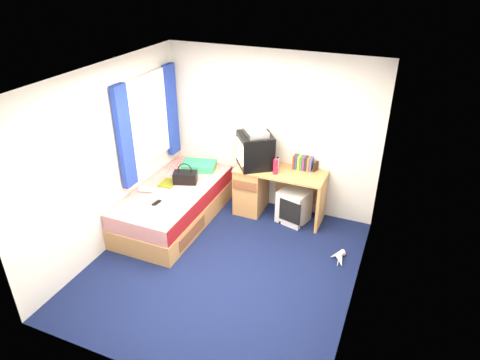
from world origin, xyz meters
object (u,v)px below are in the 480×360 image
at_px(vcr, 256,132).
at_px(white_heels, 339,258).
at_px(handbag, 185,177).
at_px(remote_control, 156,203).
at_px(aerosol_can, 277,163).
at_px(water_bottle, 146,190).
at_px(pillow, 199,166).
at_px(picture_frame, 316,166).
at_px(towel, 180,199).
at_px(colour_swatch_fan, 151,205).
at_px(crt_tv, 255,150).
at_px(pink_water_bottle, 276,167).
at_px(magazine, 168,183).
at_px(storage_cube, 294,206).
at_px(bed, 175,204).
at_px(desk, 262,188).

bearing_deg(vcr, white_heels, 24.53).
xyz_separation_m(handbag, remote_control, (-0.07, -0.68, -0.08)).
height_order(aerosol_can, water_bottle, aerosol_can).
height_order(pillow, vcr, vcr).
bearing_deg(picture_frame, towel, -126.38).
bearing_deg(towel, remote_control, -150.60).
relative_size(vcr, colour_swatch_fan, 1.83).
bearing_deg(pillow, crt_tv, 3.04).
height_order(picture_frame, pink_water_bottle, pink_water_bottle).
height_order(pillow, aerosol_can, aerosol_can).
bearing_deg(pillow, white_heels, -16.44).
relative_size(picture_frame, magazine, 0.50).
bearing_deg(water_bottle, handbag, 51.18).
relative_size(storage_cube, remote_control, 3.11).
bearing_deg(vcr, pink_water_bottle, 31.69).
distance_m(storage_cube, picture_frame, 0.66).
bearing_deg(bed, crt_tv, 37.50).
height_order(desk, towel, desk).
distance_m(aerosol_can, magazine, 1.63).
distance_m(storage_cube, crt_tv, 0.99).
distance_m(picture_frame, remote_control, 2.30).
relative_size(pink_water_bottle, handbag, 0.56).
xyz_separation_m(handbag, magazine, (-0.23, -0.12, -0.08)).
relative_size(pink_water_bottle, aerosol_can, 1.33).
bearing_deg(crt_tv, storage_cube, 48.28).
distance_m(desk, picture_frame, 0.86).
bearing_deg(bed, handbag, 70.80).
bearing_deg(magazine, water_bottle, -112.99).
height_order(aerosol_can, remote_control, aerosol_can).
distance_m(towel, water_bottle, 0.58).
bearing_deg(towel, picture_frame, 38.30).
height_order(crt_tv, remote_control, crt_tv).
bearing_deg(handbag, picture_frame, 2.23).
distance_m(crt_tv, magazine, 1.36).
height_order(bed, magazine, magazine).
relative_size(storage_cube, aerosol_can, 3.08).
distance_m(towel, remote_control, 0.32).
bearing_deg(handbag, pillow, 73.38).
xyz_separation_m(water_bottle, remote_control, (0.30, -0.22, -0.03)).
height_order(pillow, desk, desk).
xyz_separation_m(aerosol_can, towel, (-1.01, -1.09, -0.25)).
height_order(magazine, white_heels, magazine).
xyz_separation_m(pink_water_bottle, magazine, (-1.48, -0.51, -0.31)).
bearing_deg(bed, magazine, 147.25).
relative_size(water_bottle, remote_control, 1.25).
relative_size(vcr, handbag, 1.05).
bearing_deg(aerosol_can, magazine, -154.62).
xyz_separation_m(picture_frame, remote_control, (-1.82, -1.38, -0.27)).
relative_size(pillow, picture_frame, 3.62).
xyz_separation_m(vcr, water_bottle, (-1.26, -0.98, -0.71)).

